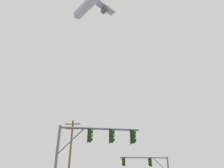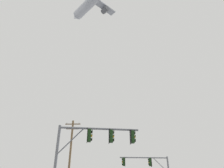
{
  "view_description": "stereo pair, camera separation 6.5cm",
  "coord_description": "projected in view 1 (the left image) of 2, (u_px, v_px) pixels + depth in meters",
  "views": [
    {
      "loc": [
        -0.69,
        -5.75,
        1.41
      ],
      "look_at": [
        -1.14,
        21.02,
        15.53
      ],
      "focal_mm": 33.47,
      "sensor_mm": 36.0,
      "label": 1
    },
    {
      "loc": [
        -0.62,
        -5.75,
        1.41
      ],
      "look_at": [
        -1.14,
        21.02,
        15.53
      ],
      "focal_mm": 33.47,
      "sensor_mm": 36.0,
      "label": 2
    }
  ],
  "objects": [
    {
      "name": "signal_pole_near",
      "position": [
        92.0,
        144.0,
        14.82
      ],
      "size": [
        5.85,
        1.08,
        5.82
      ],
      "color": "slate",
      "rests_on": "ground"
    },
    {
      "name": "signal_pole_far",
      "position": [
        151.0,
        168.0,
        25.42
      ],
      "size": [
        6.04,
        0.76,
        5.55
      ],
      "color": "slate",
      "rests_on": "ground"
    },
    {
      "name": "airplane",
      "position": [
        93.0,
        0.0,
        64.49
      ],
      "size": [
        16.46,
        17.06,
        5.76
      ],
      "color": "#B7BCC6"
    },
    {
      "name": "utility_pole",
      "position": [
        70.0,
        157.0,
        28.14
      ],
      "size": [
        2.2,
        0.28,
        10.89
      ],
      "color": "brown",
      "rests_on": "ground"
    }
  ]
}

